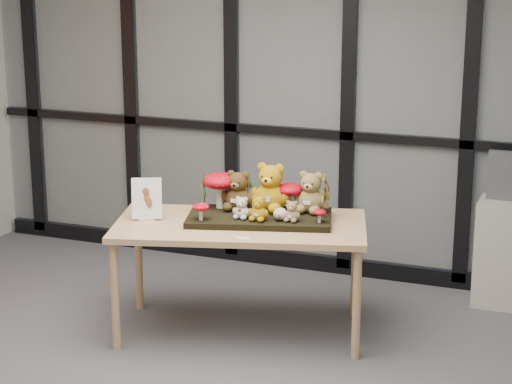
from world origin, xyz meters
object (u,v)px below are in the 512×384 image
at_px(display_table, 240,233).
at_px(bear_pooh_yellow, 271,184).
at_px(mushroom_back_left, 220,188).
at_px(bear_beige_small, 292,210).
at_px(plush_cream_hedgehog, 280,213).
at_px(mushroom_back_right, 290,195).
at_px(bear_small_yellow, 259,207).
at_px(mushroom_front_right, 320,215).
at_px(sign_holder, 147,201).
at_px(diorama_tray, 260,218).
at_px(mushroom_front_left, 201,211).
at_px(bear_tan_back, 311,190).
at_px(bear_brown_medium, 238,188).
at_px(bear_white_bow, 242,206).

height_order(display_table, bear_pooh_yellow, bear_pooh_yellow).
distance_m(display_table, mushroom_back_left, 0.34).
distance_m(bear_beige_small, plush_cream_hedgehog, 0.08).
bearing_deg(mushroom_back_right, bear_small_yellow, -109.68).
height_order(mushroom_front_right, sign_holder, sign_holder).
distance_m(diorama_tray, mushroom_front_right, 0.40).
bearing_deg(plush_cream_hedgehog, bear_small_yellow, -172.34).
xyz_separation_m(mushroom_back_right, mushroom_front_left, (-0.43, -0.40, -0.04)).
bearing_deg(bear_tan_back, plush_cream_hedgehog, -131.65).
xyz_separation_m(bear_brown_medium, sign_holder, (-0.49, -0.29, -0.06)).
bearing_deg(mushroom_back_right, bear_beige_small, -67.79).
height_order(bear_brown_medium, mushroom_back_left, bear_brown_medium).
bearing_deg(bear_tan_back, bear_beige_small, -116.06).
relative_size(bear_brown_medium, mushroom_front_left, 2.33).
height_order(bear_pooh_yellow, plush_cream_hedgehog, bear_pooh_yellow).
xyz_separation_m(bear_pooh_yellow, bear_beige_small, (0.20, -0.18, -0.10)).
relative_size(display_table, mushroom_front_right, 18.49).
bearing_deg(sign_holder, bear_brown_medium, 6.86).
bearing_deg(bear_small_yellow, plush_cream_hedgehog, 7.66).
distance_m(plush_cream_hedgehog, mushroom_back_left, 0.47).
relative_size(bear_small_yellow, mushroom_front_right, 1.88).
height_order(bear_tan_back, sign_holder, bear_tan_back).
height_order(bear_pooh_yellow, bear_tan_back, bear_pooh_yellow).
xyz_separation_m(bear_small_yellow, bear_beige_small, (0.19, 0.05, -0.01)).
relative_size(diorama_tray, sign_holder, 3.34).
distance_m(bear_tan_back, bear_small_yellow, 0.38).
bearing_deg(mushroom_back_left, mushroom_back_right, 13.66).
height_order(bear_small_yellow, mushroom_front_left, bear_small_yellow).
relative_size(mushroom_back_right, mushroom_front_left, 1.61).
bearing_deg(sign_holder, display_table, -9.85).
bearing_deg(mushroom_back_left, bear_tan_back, 11.54).
bearing_deg(mushroom_front_left, mushroom_back_left, 90.18).
height_order(bear_brown_medium, sign_holder, bear_brown_medium).
relative_size(bear_white_bow, mushroom_front_left, 1.28).
bearing_deg(bear_tan_back, mushroom_back_right, 168.69).
bearing_deg(mushroom_back_left, diorama_tray, -12.76).
height_order(diorama_tray, bear_small_yellow, bear_small_yellow).
bearing_deg(bear_small_yellow, mushroom_front_left, -175.72).
xyz_separation_m(bear_small_yellow, mushroom_back_right, (0.10, 0.28, 0.01)).
bearing_deg(bear_white_bow, mushroom_front_left, -166.16).
bearing_deg(bear_brown_medium, diorama_tray, -37.09).
distance_m(bear_white_bow, mushroom_back_left, 0.28).
bearing_deg(diorama_tray, mushroom_front_right, -19.13).
distance_m(mushroom_back_right, sign_holder, 0.89).
distance_m(diorama_tray, mushroom_front_left, 0.38).
distance_m(display_table, bear_beige_small, 0.37).
relative_size(diorama_tray, plush_cream_hedgehog, 10.46).
xyz_separation_m(plush_cream_hedgehog, mushroom_back_right, (-0.02, 0.23, 0.05)).
height_order(bear_pooh_yellow, mushroom_back_right, bear_pooh_yellow).
bearing_deg(bear_small_yellow, mushroom_front_right, -2.10).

